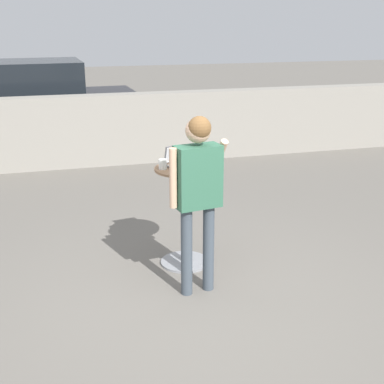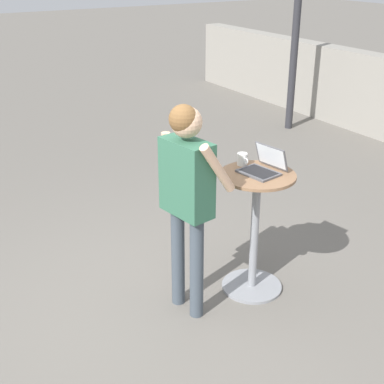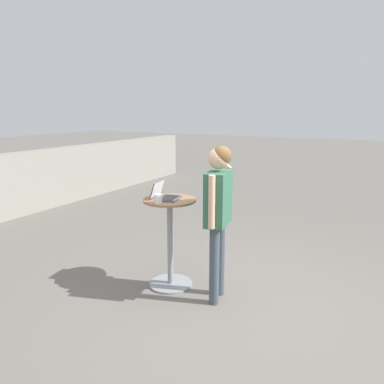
{
  "view_description": "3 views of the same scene",
  "coord_description": "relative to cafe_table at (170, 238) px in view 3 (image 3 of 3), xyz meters",
  "views": [
    {
      "loc": [
        -1.24,
        -4.27,
        2.59
      ],
      "look_at": [
        0.05,
        0.39,
        0.99
      ],
      "focal_mm": 50.0,
      "sensor_mm": 36.0,
      "label": 1
    },
    {
      "loc": [
        3.22,
        -1.64,
        2.71
      ],
      "look_at": [
        -0.04,
        0.36,
        1.0
      ],
      "focal_mm": 50.0,
      "sensor_mm": 36.0,
      "label": 2
    },
    {
      "loc": [
        -3.51,
        -1.38,
        2.12
      ],
      "look_at": [
        0.06,
        0.57,
        1.21
      ],
      "focal_mm": 35.0,
      "sensor_mm": 36.0,
      "label": 3
    }
  ],
  "objects": [
    {
      "name": "coffee_mug",
      "position": [
        -0.23,
        0.01,
        0.53
      ],
      "size": [
        0.12,
        0.09,
        0.1
      ],
      "color": "white",
      "rests_on": "cafe_table"
    },
    {
      "name": "standing_person",
      "position": [
        -0.04,
        -0.64,
        0.51
      ],
      "size": [
        0.57,
        0.43,
        1.74
      ],
      "color": "#424C56",
      "rests_on": "ground_plane"
    },
    {
      "name": "ground_plane",
      "position": [
        -0.1,
        -0.89,
        -0.61
      ],
      "size": [
        50.0,
        50.0,
        0.0
      ],
      "primitive_type": "plane",
      "color": "slate"
    },
    {
      "name": "cafe_table",
      "position": [
        0.0,
        0.0,
        0.0
      ],
      "size": [
        0.62,
        0.62,
        1.09
      ],
      "color": "gray",
      "rests_on": "ground_plane"
    },
    {
      "name": "laptop",
      "position": [
        -0.01,
        0.06,
        0.52
      ],
      "size": [
        0.35,
        0.34,
        0.21
      ],
      "color": "#515156",
      "rests_on": "cafe_table"
    }
  ]
}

